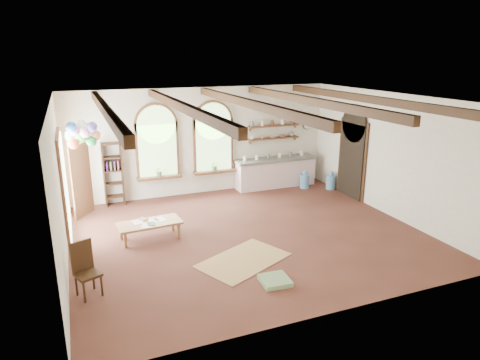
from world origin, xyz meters
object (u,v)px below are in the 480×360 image
side_chair (88,280)px  balloon_cluster (83,134)px  kitchen_counter (275,172)px  coffee_table (150,224)px

side_chair → balloon_cluster: 3.86m
kitchen_counter → side_chair: size_ratio=2.68×
coffee_table → balloon_cluster: size_ratio=1.28×
kitchen_counter → side_chair: bearing=-142.2°
balloon_cluster → coffee_table: bearing=-45.8°
side_chair → kitchen_counter: bearing=37.8°
coffee_table → side_chair: (-1.46, -2.02, -0.07)m
kitchen_counter → balloon_cluster: bearing=-166.6°
coffee_table → balloon_cluster: balloon_cluster is taller
kitchen_counter → coffee_table: kitchen_counter is taller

